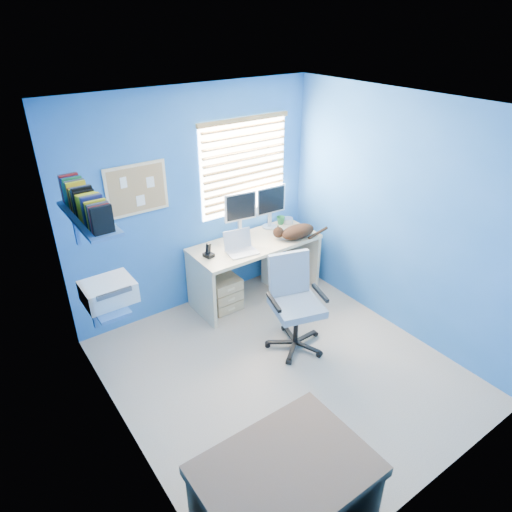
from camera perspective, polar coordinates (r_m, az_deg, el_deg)
floor at (r=4.64m, az=3.25°, el=-14.08°), size 3.00×3.20×0.00m
ceiling at (r=3.48m, az=4.42°, el=17.88°), size 3.00×3.20×0.00m
wall_back at (r=5.12m, az=-7.61°, el=6.62°), size 3.00×0.01×2.50m
wall_front at (r=3.07m, az=23.26°, el=-12.23°), size 3.00×0.01×2.50m
wall_left at (r=3.31m, az=-17.13°, el=-7.72°), size 0.01×3.20×2.50m
wall_right at (r=4.91m, az=17.56°, el=4.50°), size 0.01×3.20×2.50m
desk at (r=5.51m, az=-0.11°, el=-1.66°), size 1.54×0.65×0.74m
laptop at (r=5.04m, az=-1.77°, el=1.50°), size 0.36×0.30×0.22m
monitor_left at (r=5.40m, az=-2.07°, el=5.27°), size 0.41×0.18×0.54m
monitor_right at (r=5.59m, az=1.73°, el=6.12°), size 0.41×0.14×0.54m
phone at (r=5.00m, az=-5.98°, el=0.78°), size 0.11×0.13×0.17m
mug at (r=5.78m, az=3.10°, el=4.46°), size 0.10×0.09×0.10m
cd_spindle at (r=5.82m, az=4.00°, el=4.44°), size 0.13×0.13×0.07m
cat at (r=5.42m, az=5.27°, el=3.05°), size 0.51×0.40×0.16m
tower_pc at (r=5.77m, az=2.87°, el=-1.85°), size 0.25×0.46×0.45m
drawer_boxes at (r=5.37m, az=-3.91°, el=-4.73°), size 0.35×0.28×0.41m
yellow_book at (r=5.62m, az=2.97°, el=-4.03°), size 0.03×0.17×0.24m
backpack at (r=6.00m, az=6.39°, el=-1.56°), size 0.28×0.23×0.30m
bed_corner at (r=3.48m, az=3.63°, el=-27.39°), size 1.09×0.77×0.52m
office_chair at (r=4.74m, az=4.81°, el=-7.30°), size 0.72×0.72×0.99m
window_blinds at (r=5.31m, az=-1.38°, el=11.09°), size 1.15×0.05×1.10m
corkboard at (r=4.76m, az=-14.65°, el=8.06°), size 0.64×0.02×0.52m
wall_shelves at (r=3.88m, az=-19.31°, el=0.72°), size 0.42×0.90×1.05m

